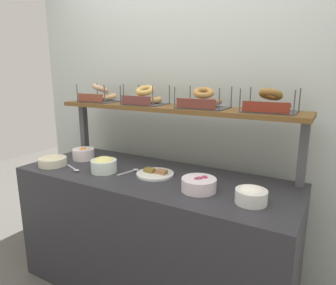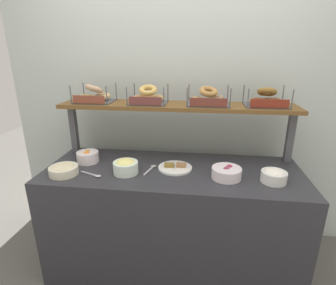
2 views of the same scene
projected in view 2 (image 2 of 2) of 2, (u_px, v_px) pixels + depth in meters
name	position (u px, v px, depth m)	size (l,w,h in m)	color
ground_plane	(172.00, 262.00, 2.20)	(8.00, 8.00, 0.00)	#595651
back_wall	(180.00, 107.00, 2.33)	(3.06, 0.06, 2.40)	#B6C1BB
deli_counter	(172.00, 219.00, 2.06)	(1.86, 0.70, 0.85)	#2D2D33
shelf_riser_left	(74.00, 129.00, 2.22)	(0.05, 0.05, 0.40)	#4C4C51
shelf_riser_right	(290.00, 137.00, 2.01)	(0.05, 0.05, 0.40)	#4C4C51
upper_shelf	(177.00, 106.00, 2.04)	(1.82, 0.32, 0.03)	brown
bowl_cream_cheese	(274.00, 176.00, 1.72)	(0.17, 0.17, 0.09)	white
bowl_potato_salad	(64.00, 169.00, 1.84)	(0.20, 0.20, 0.07)	beige
bowl_beet_salad	(226.00, 173.00, 1.78)	(0.20, 0.20, 0.09)	white
bowl_egg_salad	(126.00, 166.00, 1.85)	(0.17, 0.17, 0.11)	white
bowl_fruit_salad	(88.00, 156.00, 2.04)	(0.17, 0.17, 0.09)	white
serving_plate_white	(175.00, 167.00, 1.93)	(0.25, 0.25, 0.04)	white
serving_spoon_near_plate	(151.00, 168.00, 1.92)	(0.07, 0.17, 0.01)	#B7B7BC
serving_spoon_by_edge	(94.00, 175.00, 1.82)	(0.17, 0.08, 0.01)	#B7B7BC
bagel_basket_plain	(94.00, 96.00, 2.10)	(0.30, 0.26, 0.15)	#4C4C51
bagel_basket_sesame	(148.00, 97.00, 2.04)	(0.29, 0.26, 0.15)	#4C4C51
bagel_basket_everything	(208.00, 99.00, 1.99)	(0.32, 0.25, 0.14)	#4C4C51
bagel_basket_cinnamon_raisin	(266.00, 100.00, 1.95)	(0.31, 0.26, 0.15)	#4C4C51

